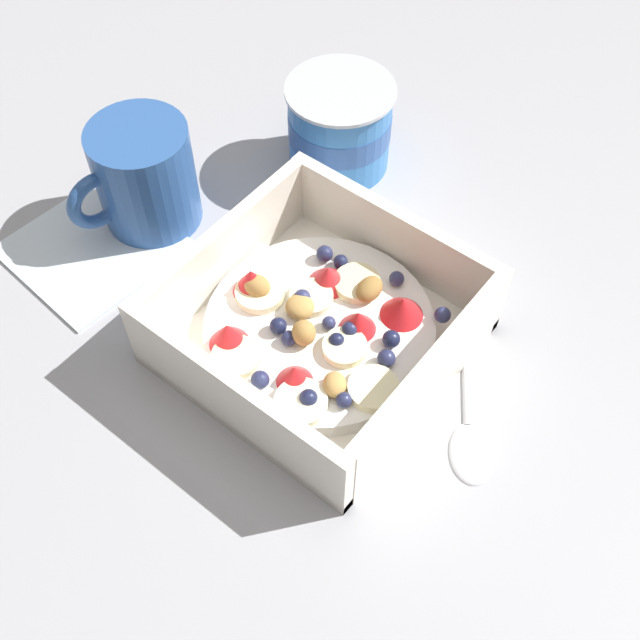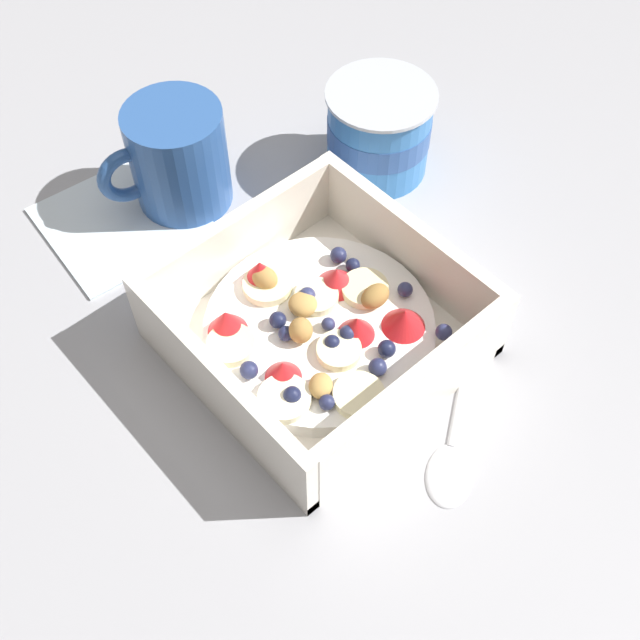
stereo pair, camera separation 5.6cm
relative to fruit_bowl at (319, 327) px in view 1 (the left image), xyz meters
The scene contains 6 objects.
ground_plane 0.02m from the fruit_bowl, 90.79° to the right, with size 2.40×2.40×0.00m, color #9E9EA3.
fruit_bowl is the anchor object (origin of this frame).
spoon 0.12m from the fruit_bowl, ahead, with size 0.11×0.15×0.01m.
yogurt_cup 0.20m from the fruit_bowl, 123.34° to the left, with size 0.09×0.09×0.08m.
coffee_mug 0.19m from the fruit_bowl, behind, with size 0.08×0.11×0.09m.
folded_napkin 0.21m from the fruit_bowl, 168.57° to the right, with size 0.12×0.12×0.01m, color silver.
Camera 1 is at (0.20, -0.25, 0.49)m, focal length 44.19 mm.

